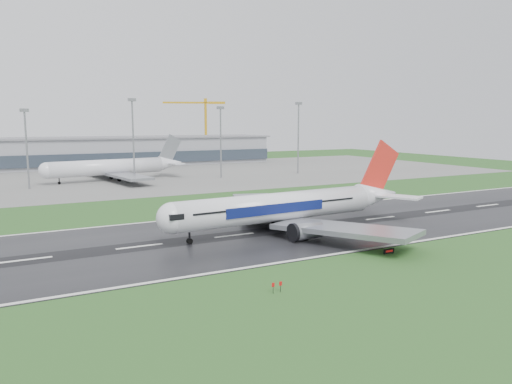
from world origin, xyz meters
TOP-DOWN VIEW (x-y plane):
  - ground at (0.00, 0.00)m, footprint 520.00×520.00m
  - runway at (0.00, 0.00)m, footprint 400.00×45.00m
  - apron at (0.00, 125.00)m, footprint 400.00×130.00m
  - terminal at (0.00, 185.00)m, footprint 240.00×36.00m
  - main_airliner at (33.90, -1.11)m, footprint 65.87×63.07m
  - parked_airliner at (17.93, 111.70)m, footprint 68.68×65.18m
  - tower_crane at (94.05, 200.00)m, footprint 37.28×16.05m
  - runway_sign at (38.53, -26.11)m, footprint 2.31×0.32m
  - floodmast_2 at (-14.16, 100.00)m, footprint 0.64×0.64m
  - floodmast_3 at (23.62, 100.00)m, footprint 0.64×0.64m
  - floodmast_4 at (60.70, 100.00)m, footprint 0.64×0.64m
  - floodmast_5 at (99.69, 100.00)m, footprint 0.64×0.64m

SIDE VIEW (x-z plane):
  - ground at x=0.00m, z-range 0.00..0.00m
  - apron at x=0.00m, z-range 0.00..0.08m
  - runway at x=0.00m, z-range 0.00..0.10m
  - runway_sign at x=38.53m, z-range 0.00..1.04m
  - terminal at x=0.00m, z-range 0.00..15.00m
  - parked_airliner at x=17.93m, z-range 0.08..17.88m
  - main_airliner at x=33.90m, z-range 0.10..18.54m
  - floodmast_2 at x=-14.16m, z-range 0.00..27.25m
  - floodmast_4 at x=60.70m, z-range 0.00..29.14m
  - floodmast_5 at x=99.69m, z-range 0.00..31.66m
  - floodmast_3 at x=23.62m, z-range 0.00..31.67m
  - tower_crane at x=94.05m, z-range 0.00..39.06m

